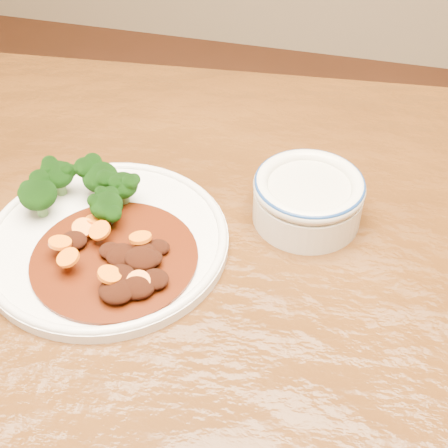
# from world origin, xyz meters

# --- Properties ---
(dining_table) EXTENTS (1.58, 1.04, 0.75)m
(dining_table) POSITION_xyz_m (0.00, 0.00, 0.67)
(dining_table) COLOR #4D290D
(dining_table) RESTS_ON ground
(dinner_plate) EXTENTS (0.28, 0.28, 0.02)m
(dinner_plate) POSITION_xyz_m (-0.15, 0.02, 0.76)
(dinner_plate) COLOR white
(dinner_plate) RESTS_ON dining_table
(broccoli_florets) EXTENTS (0.13, 0.09, 0.05)m
(broccoli_florets) POSITION_xyz_m (-0.20, 0.06, 0.79)
(broccoli_florets) COLOR #5C8C48
(broccoli_florets) RESTS_ON dinner_plate
(mince_stew) EXTENTS (0.18, 0.18, 0.03)m
(mince_stew) POSITION_xyz_m (-0.12, -0.02, 0.77)
(mince_stew) COLOR #471A07
(mince_stew) RESTS_ON dinner_plate
(dip_bowl) EXTENTS (0.13, 0.13, 0.06)m
(dip_bowl) POSITION_xyz_m (0.06, 0.12, 0.78)
(dip_bowl) COLOR silver
(dip_bowl) RESTS_ON dining_table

